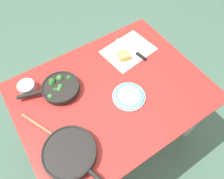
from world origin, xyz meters
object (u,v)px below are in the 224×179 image
Objects in this scene: cheese_block at (124,56)px; dinner_plate_stack at (129,96)px; wooden_spoon at (52,134)px; prep_bowl_steel at (27,87)px; skillet_broccoli at (60,88)px; skillet_eggs at (70,153)px; grater_knife at (135,52)px.

cheese_block is 0.43× the size of dinner_plate_stack.
dinner_plate_stack is at bearing -119.33° from cheese_block.
wooden_spoon is 3.30× the size of prep_bowl_steel.
wooden_spoon is at bearing -89.15° from prep_bowl_steel.
skillet_broccoli is at bearing -34.60° from prep_bowl_steel.
wooden_spoon is 0.52m from dinner_plate_stack.
skillet_broccoli is at bearing 144.85° from skillet_eggs.
skillet_eggs and prep_bowl_steel have the same top height.
cheese_block reaches higher than dinner_plate_stack.
grater_knife is at bearing -163.53° from skillet_broccoli.
skillet_broccoli reaches higher than prep_bowl_steel.
skillet_eggs is 2.01× the size of dinner_plate_stack.
skillet_broccoli is 3.53× the size of prep_bowl_steel.
skillet_eggs reaches higher than dinner_plate_stack.
dinner_plate_stack is 0.66m from prep_bowl_steel.
skillet_eggs is at bearing 88.85° from skillet_broccoli.
wooden_spoon is 0.73m from cheese_block.
skillet_eggs is 0.84m from grater_knife.
wooden_spoon is at bearing 97.18° from grater_knife.
dinner_plate_stack is at bearing 60.75° from wooden_spoon.
grater_knife is 3.22× the size of cheese_block.
wooden_spoon is at bearing 175.91° from dinner_plate_stack.
skillet_eggs is 1.45× the size of grater_knife.
skillet_broccoli is 0.91× the size of skillet_eggs.
prep_bowl_steel is (-0.68, 0.12, 0.01)m from cheese_block.
skillet_eggs is at bearing -165.92° from dinner_plate_stack.
skillet_eggs is 0.16m from wooden_spoon.
skillet_eggs is at bearing 108.15° from grater_knife.
skillet_broccoli is 1.07× the size of wooden_spoon.
skillet_broccoli reaches higher than grater_knife.
cheese_block is at bearing -162.71° from skillet_broccoli.
prep_bowl_steel is at bearing 70.23° from grater_knife.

